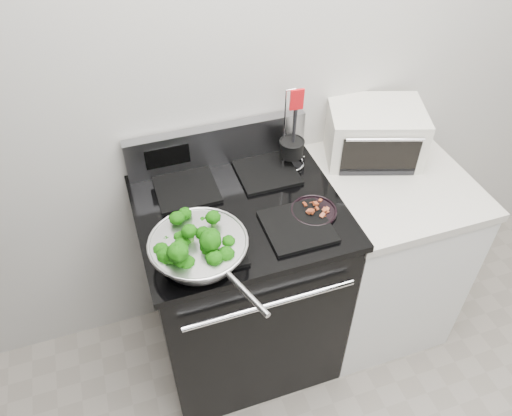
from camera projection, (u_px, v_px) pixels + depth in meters
name	position (u px, v px, depth m)	size (l,w,h in m)	color
back_wall	(285.00, 61.00, 1.95)	(4.00, 0.02, 2.70)	beige
gas_range	(242.00, 283.00, 2.24)	(0.79, 0.69, 1.13)	black
counter	(377.00, 251.00, 2.41)	(0.62, 0.68, 0.92)	white
skillet	(199.00, 248.00, 1.69)	(0.34, 0.53, 0.07)	silver
broccoli_pile	(198.00, 244.00, 1.68)	(0.27, 0.27, 0.09)	#083204
bacon_plate	(314.00, 209.00, 1.89)	(0.18, 0.18, 0.04)	black
utensil_holder	(291.00, 152.00, 2.07)	(0.12, 0.12, 0.36)	silver
toaster_oven	(374.00, 133.00, 2.14)	(0.47, 0.41, 0.23)	silver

